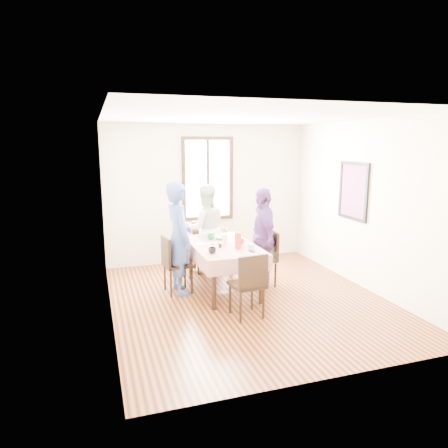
% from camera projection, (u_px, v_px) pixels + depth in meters
% --- Properties ---
extents(ground, '(4.50, 4.50, 0.00)m').
position_uv_depth(ground, '(248.00, 299.00, 6.23)').
color(ground, black).
rests_on(ground, ground).
extents(back_wall, '(4.00, 0.00, 4.00)m').
position_uv_depth(back_wall, '(208.00, 194.00, 8.07)').
color(back_wall, beige).
rests_on(back_wall, ground).
extents(right_wall, '(0.00, 4.50, 4.50)m').
position_uv_depth(right_wall, '(365.00, 206.00, 6.57)').
color(right_wall, beige).
rests_on(right_wall, ground).
extents(window_frame, '(1.02, 0.06, 1.62)m').
position_uv_depth(window_frame, '(208.00, 179.00, 7.99)').
color(window_frame, black).
rests_on(window_frame, back_wall).
extents(window_pane, '(0.90, 0.02, 1.50)m').
position_uv_depth(window_pane, '(208.00, 179.00, 8.00)').
color(window_pane, white).
rests_on(window_pane, back_wall).
extents(art_poster, '(0.04, 0.76, 0.96)m').
position_uv_depth(art_poster, '(354.00, 191.00, 6.80)').
color(art_poster, red).
rests_on(art_poster, right_wall).
extents(dining_table, '(0.85, 1.54, 0.75)m').
position_uv_depth(dining_table, '(223.00, 268.00, 6.54)').
color(dining_table, black).
rests_on(dining_table, ground).
extents(tablecloth, '(0.97, 1.66, 0.01)m').
position_uv_depth(tablecloth, '(223.00, 245.00, 6.47)').
color(tablecloth, '#520407').
rests_on(tablecloth, dining_table).
extents(chair_left, '(0.46, 0.46, 0.91)m').
position_uv_depth(chair_left, '(178.00, 264.00, 6.45)').
color(chair_left, black).
rests_on(chair_left, ground).
extents(chair_right, '(0.46, 0.46, 0.91)m').
position_uv_depth(chair_right, '(263.00, 258.00, 6.79)').
color(chair_right, black).
rests_on(chair_right, ground).
extents(chair_far, '(0.45, 0.45, 0.91)m').
position_uv_depth(chair_far, '(206.00, 247.00, 7.52)').
color(chair_far, black).
rests_on(chair_far, ground).
extents(chair_near, '(0.46, 0.46, 0.91)m').
position_uv_depth(chair_near, '(247.00, 284.00, 5.54)').
color(chair_near, black).
rests_on(chair_near, ground).
extents(person_left, '(0.49, 0.69, 1.77)m').
position_uv_depth(person_left, '(178.00, 238.00, 6.37)').
color(person_left, '#36498A').
rests_on(person_left, ground).
extents(person_far, '(0.81, 0.64, 1.61)m').
position_uv_depth(person_far, '(206.00, 229.00, 7.43)').
color(person_far, beige).
rests_on(person_far, ground).
extents(person_right, '(0.52, 1.00, 1.63)m').
position_uv_depth(person_right, '(262.00, 237.00, 6.71)').
color(person_right, '#58326E').
rests_on(person_right, ground).
extents(mug_black, '(0.14, 0.14, 0.09)m').
position_uv_depth(mug_black, '(212.00, 250.00, 5.93)').
color(mug_black, black).
rests_on(mug_black, tablecloth).
extents(mug_flag, '(0.11, 0.11, 0.09)m').
position_uv_depth(mug_flag, '(241.00, 242.00, 6.46)').
color(mug_flag, red).
rests_on(mug_flag, tablecloth).
extents(mug_green, '(0.13, 0.13, 0.09)m').
position_uv_depth(mug_green, '(211.00, 237.00, 6.78)').
color(mug_green, '#0C7226').
rests_on(mug_green, tablecloth).
extents(serving_bowl, '(0.24, 0.24, 0.05)m').
position_uv_depth(serving_bowl, '(221.00, 238.00, 6.82)').
color(serving_bowl, white).
rests_on(serving_bowl, tablecloth).
extents(juice_carton, '(0.08, 0.08, 0.25)m').
position_uv_depth(juice_carton, '(238.00, 241.00, 6.18)').
color(juice_carton, red).
rests_on(juice_carton, tablecloth).
extents(butter_tub, '(0.12, 0.12, 0.06)m').
position_uv_depth(butter_tub, '(251.00, 247.00, 6.16)').
color(butter_tub, white).
rests_on(butter_tub, tablecloth).
extents(jam_jar, '(0.05, 0.05, 0.08)m').
position_uv_depth(jam_jar, '(220.00, 245.00, 6.26)').
color(jam_jar, black).
rests_on(jam_jar, tablecloth).
extents(drinking_glass, '(0.07, 0.07, 0.10)m').
position_uv_depth(drinking_glass, '(213.00, 246.00, 6.19)').
color(drinking_glass, silver).
rests_on(drinking_glass, tablecloth).
extents(smartphone, '(0.07, 0.14, 0.01)m').
position_uv_depth(smartphone, '(251.00, 251.00, 6.04)').
color(smartphone, black).
rests_on(smartphone, tablecloth).
extents(flower_vase, '(0.08, 0.08, 0.16)m').
position_uv_depth(flower_vase, '(225.00, 239.00, 6.49)').
color(flower_vase, silver).
rests_on(flower_vase, tablecloth).
extents(plate_left, '(0.20, 0.20, 0.01)m').
position_uv_depth(plate_left, '(203.00, 244.00, 6.46)').
color(plate_left, white).
rests_on(plate_left, tablecloth).
extents(plate_right, '(0.20, 0.20, 0.01)m').
position_uv_depth(plate_right, '(238.00, 241.00, 6.67)').
color(plate_right, white).
rests_on(plate_right, tablecloth).
extents(plate_far, '(0.20, 0.20, 0.01)m').
position_uv_depth(plate_far, '(213.00, 236.00, 7.05)').
color(plate_far, white).
rests_on(plate_far, tablecloth).
extents(butter_lid, '(0.12, 0.12, 0.01)m').
position_uv_depth(butter_lid, '(251.00, 245.00, 6.15)').
color(butter_lid, blue).
rests_on(butter_lid, butter_tub).
extents(flower_bunch, '(0.09, 0.09, 0.10)m').
position_uv_depth(flower_bunch, '(225.00, 231.00, 6.46)').
color(flower_bunch, yellow).
rests_on(flower_bunch, flower_vase).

